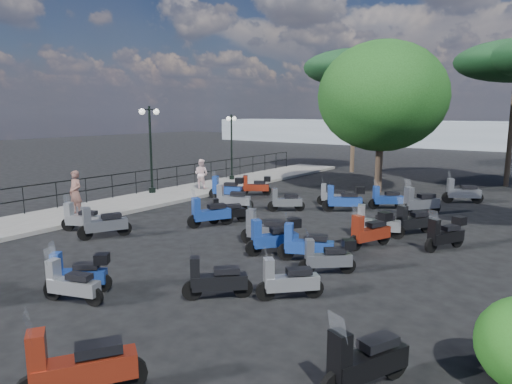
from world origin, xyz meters
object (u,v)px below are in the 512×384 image
Objects in this scene: scooter_1 at (82,219)px; scooter_25 at (364,362)px; scooter_3 at (232,199)px; scooter_22 at (413,222)px; lamp_post_2 at (232,143)px; scooter_19 at (328,257)px; scooter_18 at (79,368)px; scooter_7 at (79,273)px; scooter_11 at (334,196)px; scooter_13 at (216,280)px; scooter_20 at (274,237)px; broadleaf_tree at (382,97)px; pine_2 at (355,68)px; pedestrian_far at (201,174)px; scooter_5 at (256,186)px; scooter_15 at (267,230)px; scooter_12 at (71,285)px; scooter_9 at (227,212)px; scooter_27 at (376,224)px; scooter_21 at (371,231)px; scooter_28 at (446,234)px; scooter_2 at (103,224)px; scooter_17 at (386,199)px; scooter_26 at (288,281)px; woman at (76,193)px; scooter_23 at (420,203)px; lamp_post_1 at (151,144)px; scooter_8 at (209,213)px; scooter_29 at (462,192)px; scooter_4 at (227,188)px; scooter_14 at (306,245)px.

scooter_25 reaches higher than scooter_1.
scooter_22 is (7.32, 0.51, -0.02)m from scooter_3.
lamp_post_2 is 16.07m from scooter_19.
scooter_7 is at bearing 0.11° from scooter_18.
scooter_11 reaches higher than scooter_19.
scooter_20 is at bearing -31.54° from scooter_13.
scooter_13 is (5.46, -7.36, -0.05)m from scooter_3.
scooter_22 is at bearing -41.94° from lamp_post_2.
broadleaf_tree is 8.27m from pine_2.
pedestrian_far is 0.20× the size of broadleaf_tree.
scooter_1 reaches higher than scooter_11.
pine_2 is at bearing -32.69° from scooter_5.
scooter_12 is at bearing 154.47° from scooter_15.
scooter_5 is at bearing -24.80° from scooter_25.
scooter_27 is (5.22, 1.29, 0.06)m from scooter_9.
pedestrian_far is 0.95× the size of scooter_21.
scooter_1 is (2.99, -11.93, -1.86)m from lamp_post_2.
scooter_21 is 1.02× the size of scooter_25.
scooter_18 reaches higher than scooter_28.
scooter_27 is 0.22× the size of broadleaf_tree.
scooter_2 is 5.81m from scooter_3.
lamp_post_2 is at bearing 8.97° from scooter_12.
scooter_17 is 1.05× the size of scooter_26.
woman is 1.40× the size of scooter_26.
lamp_post_2 is 10.28m from pine_2.
scooter_23 reaches higher than scooter_5.
scooter_8 is at bearing -29.15° from lamp_post_1.
scooter_18 reaches higher than scooter_3.
scooter_29 is (0.82, 3.55, -0.01)m from scooter_23.
scooter_2 is 10.54m from scooter_25.
scooter_25 is 1.07× the size of scooter_28.
lamp_post_1 reaches higher than scooter_13.
scooter_19 is (6.74, -4.53, -0.04)m from scooter_3.
scooter_5 is 8.64m from scooter_15.
scooter_18 reaches higher than scooter_7.
scooter_4 is at bearing 32.16° from scooter_15.
scooter_26 is (3.69, 2.88, 0.01)m from scooter_12.
scooter_13 reaches higher than scooter_19.
scooter_3 reaches higher than scooter_26.
lamp_post_2 is 12.06m from scooter_23.
scooter_3 is 15.98m from pine_2.
scooter_18 is at bearing 159.87° from scooter_14.
scooter_1 is at bearing 134.87° from scooter_3.
scooter_14 is (7.05, -7.43, -0.01)m from scooter_5.
scooter_1 is 1.05× the size of scooter_5.
scooter_26 is at bearing 130.21° from pedestrian_far.
scooter_19 is (7.99, -7.97, -0.03)m from scooter_5.
scooter_12 is 13.48m from scooter_23.
scooter_11 is 7.90m from scooter_14.
scooter_11 is at bearing -36.59° from lamp_post_2.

